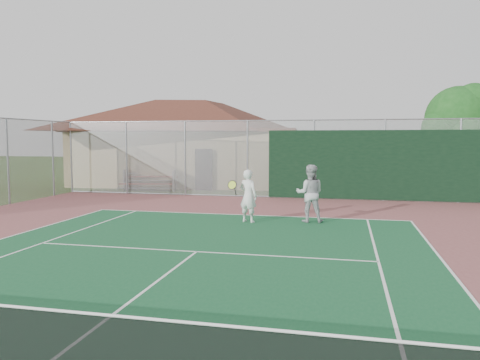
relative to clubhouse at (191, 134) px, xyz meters
name	(u,v)px	position (x,y,z in m)	size (l,w,h in m)	color
back_fence	(316,162)	(7.97, -6.45, -1.30)	(20.08, 0.11, 3.53)	gray
side_fence_left	(8,162)	(-4.14, -10.93, -1.22)	(0.08, 9.00, 3.50)	gray
clubhouse	(191,134)	(0.00, 0.00, 0.00)	(14.31, 10.20, 5.86)	tan
bleachers	(151,179)	(-0.82, -4.31, -2.41)	(3.15, 2.20, 1.06)	#B23A29
tree	(460,121)	(14.89, -1.60, 0.61)	(3.91, 3.70, 5.45)	#382714
player_white_front	(248,196)	(6.23, -12.90, -2.12)	(0.99, 0.74, 1.68)	white
player_grey_back	(310,194)	(8.15, -12.42, -2.06)	(0.94, 0.76, 1.83)	#B5B8BB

